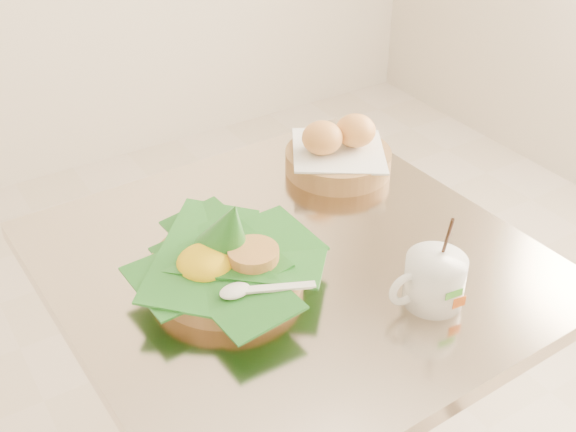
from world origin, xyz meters
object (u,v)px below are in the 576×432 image
cafe_table (292,360)px  coffee_mug (433,279)px  rice_basket (227,260)px  bread_basket (338,153)px

cafe_table → coffee_mug: size_ratio=5.05×
rice_basket → bread_basket: rice_basket is taller
rice_basket → coffee_mug: (0.22, -0.20, 0.00)m
bread_basket → coffee_mug: coffee_mug is taller
bread_basket → coffee_mug: size_ratio=1.54×
cafe_table → coffee_mug: bearing=-59.8°
cafe_table → rice_basket: rice_basket is taller
rice_basket → cafe_table: bearing=-2.7°
rice_basket → bread_basket: 0.37m
bread_basket → coffee_mug: bearing=-105.7°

